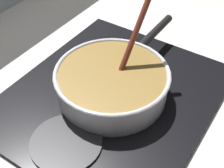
# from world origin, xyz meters

# --- Properties ---
(ground) EXTENTS (2.40, 1.60, 0.04)m
(ground) POSITION_xyz_m (0.00, 0.00, -0.02)
(ground) COLOR beige
(hob_plate) EXTENTS (0.56, 0.48, 0.01)m
(hob_plate) POSITION_xyz_m (-0.01, 0.22, 0.01)
(hob_plate) COLOR black
(hob_plate) RESTS_ON ground
(burner_ring) EXTENTS (0.19, 0.19, 0.01)m
(burner_ring) POSITION_xyz_m (-0.01, 0.22, 0.02)
(burner_ring) COLOR #592D0C
(burner_ring) RESTS_ON hob_plate
(spare_burner) EXTENTS (0.16, 0.16, 0.01)m
(spare_burner) POSITION_xyz_m (-0.19, 0.22, 0.01)
(spare_burner) COLOR #262628
(spare_burner) RESTS_ON hob_plate
(cooking_pan) EXTENTS (0.45, 0.28, 0.28)m
(cooking_pan) POSITION_xyz_m (-0.01, 0.22, 0.05)
(cooking_pan) COLOR silver
(cooking_pan) RESTS_ON hob_plate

